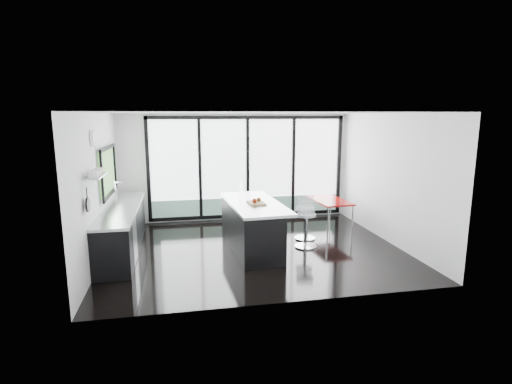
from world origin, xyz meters
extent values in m
cube|color=black|center=(0.00, 0.00, 0.00)|extent=(6.00, 5.00, 0.00)
cube|color=white|center=(0.00, 0.00, 2.80)|extent=(6.00, 5.00, 0.00)
cube|color=silver|center=(0.00, 2.50, 1.40)|extent=(6.00, 0.00, 2.80)
cube|color=white|center=(0.30, 2.47, 1.40)|extent=(5.00, 0.02, 2.50)
cube|color=slate|center=(0.30, 2.43, 0.37)|extent=(5.00, 0.02, 0.44)
cube|color=black|center=(-0.95, 2.43, 1.40)|extent=(0.08, 0.04, 2.50)
cube|color=black|center=(0.30, 2.43, 1.40)|extent=(0.08, 0.04, 2.50)
cube|color=black|center=(1.55, 2.43, 1.40)|extent=(0.08, 0.04, 2.50)
cube|color=silver|center=(0.00, -2.50, 1.40)|extent=(6.00, 0.00, 2.80)
cube|color=silver|center=(-3.00, 0.00, 1.40)|extent=(0.00, 5.00, 2.80)
cube|color=#5C954E|center=(-2.97, 0.90, 1.60)|extent=(0.02, 1.60, 0.90)
cube|color=#AAADAF|center=(-2.87, -0.85, 1.75)|extent=(0.25, 0.80, 0.03)
cylinder|color=white|center=(-2.97, -0.30, 2.35)|extent=(0.04, 0.30, 0.30)
cylinder|color=black|center=(-2.94, -1.25, 1.35)|extent=(0.03, 0.24, 0.24)
cube|color=silver|center=(3.00, 0.00, 1.40)|extent=(0.00, 5.00, 2.80)
cube|color=black|center=(-2.67, 0.40, 0.43)|extent=(0.65, 3.20, 0.87)
cube|color=#AAADAF|center=(-2.67, 0.40, 0.90)|extent=(0.69, 3.24, 0.05)
cube|color=#AAADAF|center=(-2.67, 0.90, 0.90)|extent=(0.45, 0.48, 0.06)
cylinder|color=silver|center=(-2.82, 0.90, 1.14)|extent=(0.02, 0.02, 0.44)
cube|color=#AAADAF|center=(-2.36, -0.35, 0.42)|extent=(0.03, 0.60, 0.80)
cube|color=black|center=(-0.07, 0.05, 0.46)|extent=(0.94, 2.39, 0.93)
cube|color=#AAADAF|center=(0.02, 0.06, 0.96)|extent=(1.16, 2.47, 0.05)
cube|color=tan|center=(0.03, -0.10, 1.00)|extent=(0.35, 0.45, 0.03)
sphere|color=maroon|center=(-0.02, -0.16, 1.06)|extent=(0.10, 0.10, 0.10)
sphere|color=brown|center=(0.09, -0.05, 1.06)|extent=(0.09, 0.09, 0.09)
cylinder|color=silver|center=(-0.14, 0.85, 1.13)|extent=(0.08, 0.08, 0.30)
cylinder|color=silver|center=(1.09, -0.11, 0.37)|extent=(0.59, 0.59, 0.73)
cylinder|color=silver|center=(1.25, 0.45, 0.38)|extent=(0.61, 0.61, 0.75)
cube|color=#9A0D0C|center=(2.15, 1.27, 0.35)|extent=(0.83, 1.34, 0.69)
camera|label=1|loc=(-1.51, -7.85, 2.75)|focal=28.00mm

